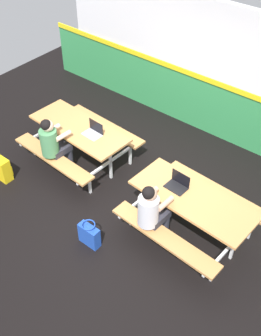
% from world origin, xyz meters
% --- Properties ---
extents(ground_plane, '(10.00, 10.00, 0.02)m').
position_xyz_m(ground_plane, '(0.00, 0.00, -0.01)').
color(ground_plane, black).
extents(accent_backdrop, '(8.00, 0.14, 2.60)m').
position_xyz_m(accent_backdrop, '(0.00, 2.54, 1.25)').
color(accent_backdrop, '#338C4C').
rests_on(accent_backdrop, ground).
extents(picnic_table_left, '(1.91, 1.64, 0.74)m').
position_xyz_m(picnic_table_left, '(-1.25, 0.28, 0.57)').
color(picnic_table_left, tan).
rests_on(picnic_table_left, ground).
extents(picnic_table_right, '(1.91, 1.64, 0.74)m').
position_xyz_m(picnic_table_right, '(1.25, 0.08, 0.57)').
color(picnic_table_right, tan).
rests_on(picnic_table_right, ground).
extents(student_nearer, '(0.38, 0.53, 1.21)m').
position_xyz_m(student_nearer, '(-1.32, -0.27, 0.71)').
color(student_nearer, '#2D2D38').
rests_on(student_nearer, ground).
extents(student_further, '(0.38, 0.53, 1.21)m').
position_xyz_m(student_further, '(0.91, -0.45, 0.71)').
color(student_further, '#2D2D38').
rests_on(student_further, ground).
extents(laptop_silver, '(0.33, 0.24, 0.22)m').
position_xyz_m(laptop_silver, '(-0.91, 0.30, 0.79)').
color(laptop_silver, silver).
rests_on(laptop_silver, picnic_table_left).
extents(laptop_dark, '(0.33, 0.24, 0.22)m').
position_xyz_m(laptop_dark, '(0.94, 0.14, 0.79)').
color(laptop_dark, black).
rests_on(laptop_dark, picnic_table_right).
extents(backpack_dark, '(0.30, 0.22, 0.44)m').
position_xyz_m(backpack_dark, '(-1.95, -0.96, 0.22)').
color(backpack_dark, yellow).
rests_on(backpack_dark, ground).
extents(tote_bag_bright, '(0.34, 0.21, 0.43)m').
position_xyz_m(tote_bag_bright, '(0.21, -1.06, 0.19)').
color(tote_bag_bright, '#1E47B2').
rests_on(tote_bag_bright, ground).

